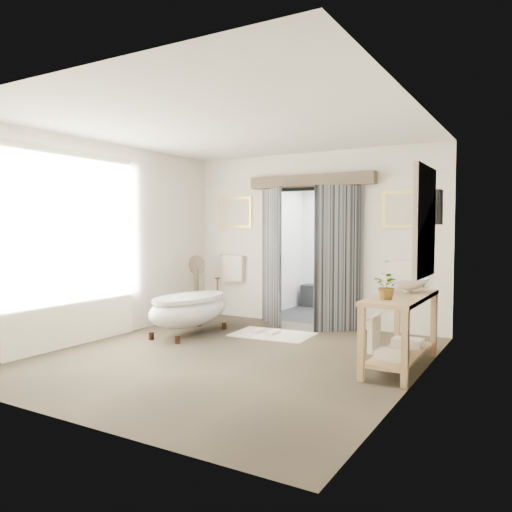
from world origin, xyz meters
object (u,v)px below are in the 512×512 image
Objects in this scene: clawfoot_tub at (189,309)px; rug at (273,334)px; basin at (407,285)px; vanity at (399,325)px.

rug is at bearing 28.04° from clawfoot_tub.
basin is at bearing 1.56° from clawfoot_tub.
basin reaches higher than rug.
basin reaches higher than vanity.
basin is (0.02, 0.32, 0.43)m from vanity.
vanity is at bearing -4.10° from clawfoot_tub.
clawfoot_tub is at bearing -173.28° from basin.
rug is at bearing 158.48° from vanity.
clawfoot_tub is 3.31m from basin.
clawfoot_tub is at bearing -151.96° from rug.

